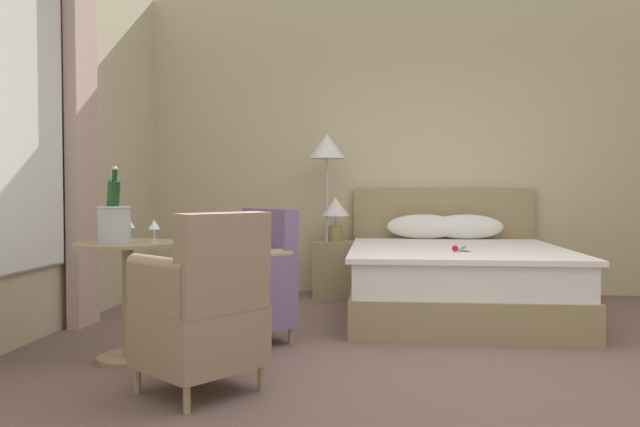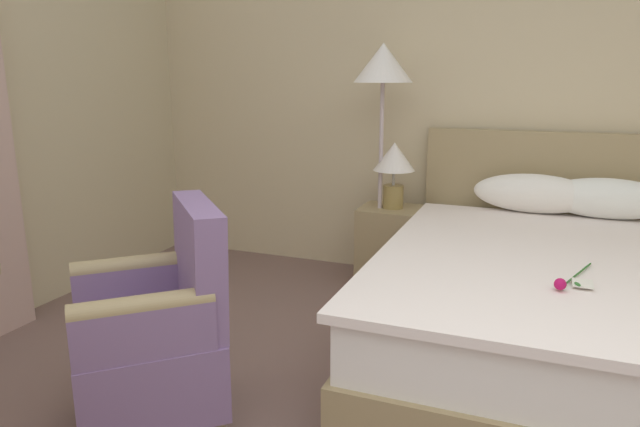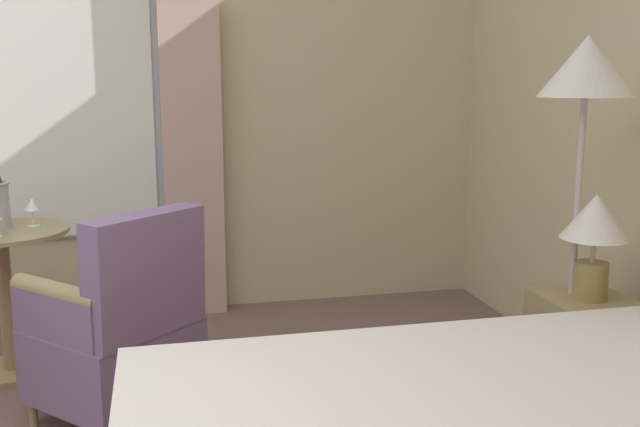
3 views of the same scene
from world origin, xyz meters
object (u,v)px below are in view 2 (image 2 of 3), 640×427
bed (566,303)px  bedside_lamp (394,163)px  nightstand (391,248)px  armchair_by_window (157,333)px  floor_lamp_brass (382,81)px

bed → bedside_lamp: bearing=145.9°
nightstand → bedside_lamp: bedside_lamp is taller
bed → bedside_lamp: 1.42m
nightstand → armchair_by_window: armchair_by_window is taller
bed → nightstand: bearing=145.9°
bedside_lamp → bed: bearing=-34.1°
bed → bedside_lamp: size_ratio=5.01×
bedside_lamp → floor_lamp_brass: size_ratio=0.27×
armchair_by_window → nightstand: bearing=75.7°
bedside_lamp → floor_lamp_brass: bearing=-158.6°
bed → armchair_by_window: bed is taller
armchair_by_window → floor_lamp_brass: bearing=77.9°
bedside_lamp → armchair_by_window: bedside_lamp is taller
bedside_lamp → floor_lamp_brass: 0.54m
bedside_lamp → nightstand: bearing=0.0°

